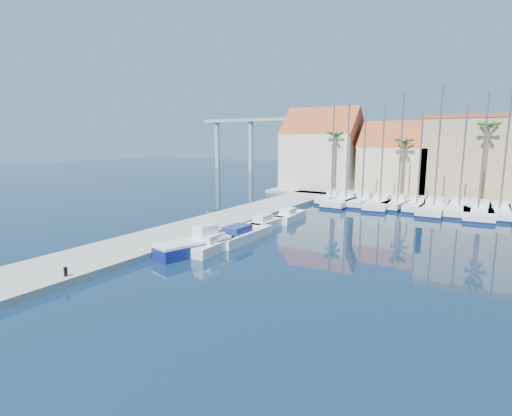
# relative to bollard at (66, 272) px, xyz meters

# --- Properties ---
(ground) EXTENTS (260.00, 260.00, 0.00)m
(ground) POSITION_rel_bollard_xyz_m (6.60, 2.57, -0.79)
(ground) COLOR black
(ground) RESTS_ON ground
(quay_west) EXTENTS (6.00, 77.00, 0.50)m
(quay_west) POSITION_rel_bollard_xyz_m (-2.40, 16.07, -0.54)
(quay_west) COLOR gray
(quay_west) RESTS_ON ground
(shore_north) EXTENTS (54.00, 16.00, 0.50)m
(shore_north) POSITION_rel_bollard_xyz_m (16.60, 50.57, -0.54)
(shore_north) COLOR gray
(shore_north) RESTS_ON ground
(bollard) EXTENTS (0.23, 0.23, 0.57)m
(bollard) POSITION_rel_bollard_xyz_m (0.00, 0.00, 0.00)
(bollard) COLOR black
(bollard) RESTS_ON quay_west
(fishing_boat) EXTENTS (3.58, 6.37, 2.12)m
(fishing_boat) POSITION_rel_bollard_xyz_m (2.47, 9.26, -0.08)
(fishing_boat) COLOR navy
(fishing_boat) RESTS_ON ground
(motorboat_west_0) EXTENTS (2.25, 6.18, 1.40)m
(motorboat_west_0) POSITION_rel_bollard_xyz_m (3.10, 10.90, -0.28)
(motorboat_west_0) COLOR white
(motorboat_west_0) RESTS_ON ground
(motorboat_west_1) EXTENTS (2.33, 7.06, 1.40)m
(motorboat_west_1) POSITION_rel_bollard_xyz_m (3.26, 14.54, -0.28)
(motorboat_west_1) COLOR white
(motorboat_west_1) RESTS_ON ground
(motorboat_west_2) EXTENTS (1.85, 5.24, 1.40)m
(motorboat_west_2) POSITION_rel_bollard_xyz_m (2.61, 19.92, -0.28)
(motorboat_west_2) COLOR white
(motorboat_west_2) RESTS_ON ground
(motorboat_west_3) EXTENTS (2.06, 5.56, 1.40)m
(motorboat_west_3) POSITION_rel_bollard_xyz_m (3.03, 24.51, -0.28)
(motorboat_west_3) COLOR white
(motorboat_west_3) RESTS_ON ground
(sailboat_0) EXTENTS (2.27, 8.28, 13.31)m
(sailboat_0) POSITION_rel_bollard_xyz_m (2.45, 39.22, -0.15)
(sailboat_0) COLOR white
(sailboat_0) RESTS_ON ground
(sailboat_1) EXTENTS (3.61, 11.43, 13.26)m
(sailboat_1) POSITION_rel_bollard_xyz_m (4.87, 38.50, -0.21)
(sailboat_1) COLOR white
(sailboat_1) RESTS_ON ground
(sailboat_2) EXTENTS (2.62, 9.32, 12.38)m
(sailboat_2) POSITION_rel_bollard_xyz_m (6.82, 39.17, -0.19)
(sailboat_2) COLOR white
(sailboat_2) RESTS_ON ground
(sailboat_3) EXTENTS (3.65, 10.74, 12.89)m
(sailboat_3) POSITION_rel_bollard_xyz_m (9.29, 38.63, -0.21)
(sailboat_3) COLOR white
(sailboat_3) RESTS_ON ground
(sailboat_4) EXTENTS (2.93, 8.66, 14.48)m
(sailboat_4) POSITION_rel_bollard_xyz_m (11.40, 39.39, -0.14)
(sailboat_4) COLOR white
(sailboat_4) RESTS_ON ground
(sailboat_5) EXTENTS (2.37, 8.26, 11.83)m
(sailboat_5) POSITION_rel_bollard_xyz_m (13.83, 38.78, -0.18)
(sailboat_5) COLOR white
(sailboat_5) RESTS_ON ground
(sailboat_6) EXTENTS (2.85, 10.58, 14.85)m
(sailboat_6) POSITION_rel_bollard_xyz_m (15.87, 38.12, -0.18)
(sailboat_6) COLOR white
(sailboat_6) RESTS_ON ground
(sailboat_7) EXTENTS (2.97, 10.25, 12.68)m
(sailboat_7) POSITION_rel_bollard_xyz_m (18.46, 39.08, -0.20)
(sailboat_7) COLOR white
(sailboat_7) RESTS_ON ground
(sailboat_8) EXTENTS (3.83, 11.90, 13.74)m
(sailboat_8) POSITION_rel_bollard_xyz_m (20.46, 38.44, -0.21)
(sailboat_8) COLOR white
(sailboat_8) RESTS_ON ground
(sailboat_9) EXTENTS (2.38, 8.81, 14.75)m
(sailboat_9) POSITION_rel_bollard_xyz_m (22.63, 38.86, -0.14)
(sailboat_9) COLOR white
(sailboat_9) RESTS_ON ground
(building_0) EXTENTS (12.30, 9.00, 13.50)m
(building_0) POSITION_rel_bollard_xyz_m (-3.40, 49.57, 5.74)
(building_0) COLOR beige
(building_0) RESTS_ON shore_north
(building_1) EXTENTS (10.30, 8.00, 11.00)m
(building_1) POSITION_rel_bollard_xyz_m (8.60, 49.57, 4.51)
(building_1) COLOR beige
(building_1) RESTS_ON shore_north
(building_2) EXTENTS (14.20, 10.20, 11.50)m
(building_2) POSITION_rel_bollard_xyz_m (19.60, 50.57, 5.47)
(building_2) COLOR tan
(building_2) RESTS_ON shore_north
(palm_0) EXTENTS (2.60, 2.60, 10.15)m
(palm_0) POSITION_rel_bollard_xyz_m (0.60, 44.57, 8.29)
(palm_0) COLOR brown
(palm_0) RESTS_ON shore_north
(palm_1) EXTENTS (2.60, 2.60, 9.15)m
(palm_1) POSITION_rel_bollard_xyz_m (10.60, 44.57, 7.35)
(palm_1) COLOR brown
(palm_1) RESTS_ON shore_north
(palm_2) EXTENTS (2.60, 2.60, 11.15)m
(palm_2) POSITION_rel_bollard_xyz_m (20.60, 44.57, 9.23)
(palm_2) COLOR brown
(palm_2) RESTS_ON shore_north
(viaduct) EXTENTS (48.00, 2.20, 14.45)m
(viaduct) POSITION_rel_bollard_xyz_m (-32.47, 84.57, 9.46)
(viaduct) COLOR #9E9E99
(viaduct) RESTS_ON ground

